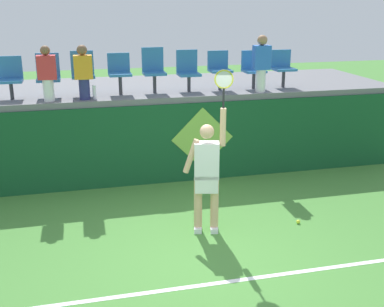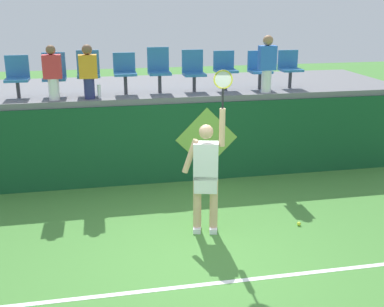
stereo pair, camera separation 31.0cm
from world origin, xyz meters
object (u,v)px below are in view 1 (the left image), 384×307
stadium_chair_4 (154,68)px  spectator_2 (261,62)px  stadium_chair_3 (119,71)px  spectator_1 (47,73)px  spectator_0 (83,72)px  tennis_player (207,172)px  stadium_chair_7 (253,68)px  stadium_chair_2 (83,71)px  stadium_chair_6 (219,68)px  water_bottle (94,92)px  stadium_chair_5 (188,69)px  stadium_chair_8 (283,66)px  stadium_chair_0 (10,76)px  stadium_chair_1 (48,74)px  tennis_ball (298,222)px

stadium_chair_4 → spectator_2: size_ratio=0.78×
stadium_chair_3 → spectator_1: spectator_1 is taller
spectator_0 → tennis_player: bearing=-55.8°
stadium_chair_3 → stadium_chair_7: bearing=0.0°
stadium_chair_2 → stadium_chair_6: stadium_chair_2 is taller
tennis_player → water_bottle: (-1.54, 2.52, 0.86)m
stadium_chair_5 → spectator_2: 1.50m
stadium_chair_8 → spectator_0: 4.22m
stadium_chair_4 → stadium_chair_6: bearing=-0.5°
stadium_chair_2 → stadium_chair_7: size_ratio=1.10×
stadium_chair_7 → water_bottle: bearing=-172.9°
stadium_chair_0 → stadium_chair_5: bearing=0.1°
stadium_chair_1 → stadium_chair_2: bearing=-0.2°
tennis_player → stadium_chair_2: bearing=120.3°
stadium_chair_0 → stadium_chair_7: size_ratio=1.01×
tennis_player → stadium_chair_8: bearing=49.8°
stadium_chair_4 → spectator_0: (-1.40, -0.42, 0.04)m
tennis_player → tennis_ball: bearing=-4.5°
tennis_player → stadium_chair_1: bearing=128.8°
tennis_player → spectator_1: (-2.37, 2.53, 1.26)m
stadium_chair_1 → stadium_chair_7: bearing=-0.1°
tennis_ball → stadium_chair_5: size_ratio=0.08×
stadium_chair_5 → stadium_chair_8: stadium_chair_5 is taller
spectator_2 → stadium_chair_6: bearing=148.0°
water_bottle → stadium_chair_0: size_ratio=0.33×
tennis_ball → spectator_0: bearing=141.0°
stadium_chair_0 → tennis_player: bearing=-43.8°
spectator_1 → spectator_0: bearing=-0.1°
water_bottle → stadium_chair_3: (0.53, 0.41, 0.33)m
stadium_chair_1 → stadium_chair_3: stadium_chair_1 is taller
tennis_ball → spectator_1: (-3.91, 2.65, 2.22)m
tennis_player → stadium_chair_8: (2.48, 2.93, 1.18)m
stadium_chair_2 → spectator_2: (3.52, -0.47, 0.13)m
tennis_player → stadium_chair_4: bearing=96.2°
stadium_chair_1 → stadium_chair_5: (2.76, -0.00, 0.00)m
stadium_chair_2 → stadium_chair_7: 3.52m
stadium_chair_3 → spectator_1: size_ratio=0.78×
stadium_chair_8 → stadium_chair_1: bearing=179.9°
water_bottle → stadium_chair_7: size_ratio=0.33×
stadium_chair_1 → stadium_chair_6: bearing=-0.2°
stadium_chair_5 → spectator_1: (-2.76, -0.42, 0.08)m
stadium_chair_1 → spectator_0: bearing=-32.8°
stadium_chair_0 → stadium_chair_3: bearing=-0.2°
water_bottle → stadium_chair_1: bearing=153.1°
stadium_chair_6 → stadium_chair_4: bearing=179.5°
spectator_1 → stadium_chair_2: bearing=32.5°
stadium_chair_6 → spectator_0: 2.81m
spectator_2 → spectator_0: bearing=179.1°
water_bottle → tennis_player: bearing=-58.7°
tennis_ball → water_bottle: bearing=139.4°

